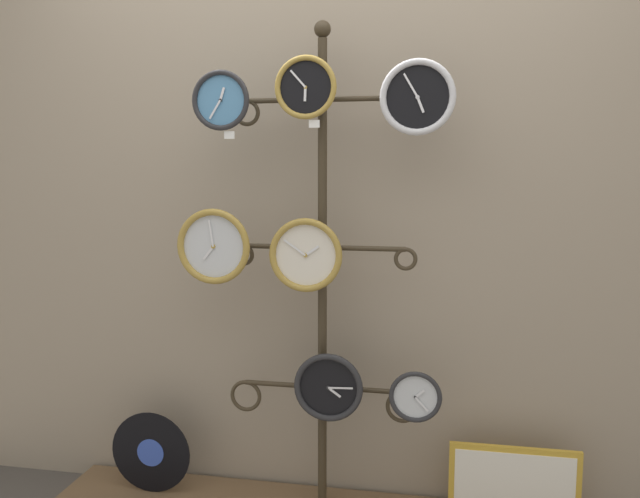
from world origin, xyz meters
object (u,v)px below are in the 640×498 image
object	(u,v)px
display_stand	(322,359)
clock_middle_center	(306,255)
clock_top_left	(221,100)
clock_bottom_center	(329,387)
picture_frame	(514,485)
clock_middle_left	(214,246)
clock_top_right	(418,97)
clock_top_center	(306,87)
clock_bottom_right	(415,396)
vinyl_record	(151,452)

from	to	relation	value
display_stand	clock_middle_center	xyz separation A→B (m)	(-0.05, -0.08, 0.43)
display_stand	clock_top_left	world-z (taller)	display_stand
clock_bottom_center	picture_frame	distance (m)	0.80
clock_top_left	clock_middle_left	xyz separation A→B (m)	(-0.04, 0.01, -0.55)
display_stand	clock_top_right	distance (m)	1.07
clock_top_right	clock_middle_left	size ratio (longest dim) A/B	0.91
clock_top_center	clock_middle_left	xyz separation A→B (m)	(-0.36, -0.01, -0.59)
picture_frame	clock_bottom_center	bearing A→B (deg)	-174.52
clock_top_center	picture_frame	distance (m)	1.70
display_stand	clock_top_center	world-z (taller)	display_stand
clock_top_center	clock_bottom_right	xyz separation A→B (m)	(0.42, 0.01, -1.15)
clock_bottom_right	clock_top_right	bearing A→B (deg)	-134.19
clock_middle_left	clock_middle_center	bearing A→B (deg)	4.19
clock_middle_center	picture_frame	xyz separation A→B (m)	(0.80, 0.07, -0.88)
clock_top_right	clock_top_center	bearing A→B (deg)	178.88
clock_top_center	clock_bottom_right	world-z (taller)	clock_top_center
clock_middle_left	picture_frame	size ratio (longest dim) A/B	0.60
clock_top_center	clock_middle_center	xyz separation A→B (m)	(-0.01, 0.02, -0.62)
clock_middle_left	picture_frame	xyz separation A→B (m)	(1.16, 0.09, -0.91)
clock_middle_center	clock_top_right	bearing A→B (deg)	-3.23
clock_top_center	vinyl_record	xyz separation A→B (m)	(-0.68, 0.04, -1.48)
clock_middle_center	vinyl_record	world-z (taller)	clock_middle_center
clock_top_right	clock_bottom_center	bearing A→B (deg)	175.87
clock_middle_left	clock_bottom_center	distance (m)	0.70
clock_bottom_center	vinyl_record	world-z (taller)	clock_bottom_center
clock_top_center	clock_middle_center	world-z (taller)	clock_top_center
display_stand	clock_middle_center	bearing A→B (deg)	-121.79
picture_frame	clock_top_center	bearing A→B (deg)	-174.00
clock_middle_left	clock_bottom_right	bearing A→B (deg)	1.18
display_stand	clock_top_right	world-z (taller)	display_stand
clock_top_right	clock_middle_left	xyz separation A→B (m)	(-0.77, -0.00, -0.55)
clock_middle_center	display_stand	bearing A→B (deg)	58.21
display_stand	vinyl_record	distance (m)	0.85
display_stand	picture_frame	bearing A→B (deg)	-0.86
vinyl_record	clock_middle_left	bearing A→B (deg)	-8.85
clock_bottom_center	picture_frame	world-z (taller)	clock_bottom_center
vinyl_record	picture_frame	bearing A→B (deg)	1.75
clock_bottom_right	picture_frame	bearing A→B (deg)	11.74
clock_top_center	clock_middle_left	world-z (taller)	clock_top_center
clock_bottom_right	picture_frame	distance (m)	0.52
clock_top_center	clock_bottom_center	size ratio (longest dim) A/B	0.85
clock_middle_left	clock_middle_center	size ratio (longest dim) A/B	1.04
display_stand	clock_top_left	size ratio (longest dim) A/B	8.82
vinyl_record	picture_frame	xyz separation A→B (m)	(1.48, 0.05, -0.02)
clock_top_right	picture_frame	distance (m)	1.51
clock_bottom_right	clock_top_center	bearing A→B (deg)	-179.29
clock_bottom_center	picture_frame	size ratio (longest dim) A/B	0.55
clock_top_center	picture_frame	bearing A→B (deg)	6.00
clock_top_left	picture_frame	world-z (taller)	clock_top_left
picture_frame	display_stand	bearing A→B (deg)	179.14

